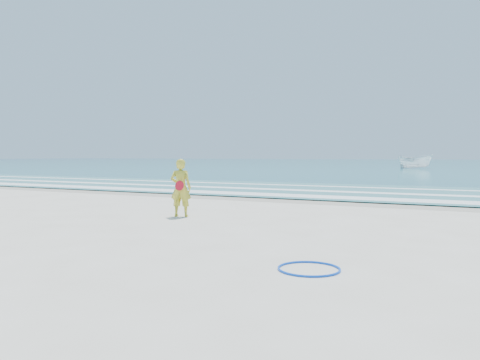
% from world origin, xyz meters
% --- Properties ---
extents(ground, '(400.00, 400.00, 0.00)m').
position_xyz_m(ground, '(0.00, 0.00, 0.00)').
color(ground, silver).
rests_on(ground, ground).
extents(wet_sand, '(400.00, 2.40, 0.00)m').
position_xyz_m(wet_sand, '(0.00, 9.00, 0.00)').
color(wet_sand, '#B2A893').
rests_on(wet_sand, ground).
extents(ocean, '(400.00, 190.00, 0.04)m').
position_xyz_m(ocean, '(0.00, 105.00, 0.02)').
color(ocean, '#19727F').
rests_on(ocean, ground).
extents(shallow, '(400.00, 10.00, 0.01)m').
position_xyz_m(shallow, '(0.00, 14.00, 0.04)').
color(shallow, '#59B7AD').
rests_on(shallow, ocean).
extents(foam_near, '(400.00, 1.40, 0.01)m').
position_xyz_m(foam_near, '(0.00, 10.30, 0.05)').
color(foam_near, white).
rests_on(foam_near, shallow).
extents(foam_mid, '(400.00, 0.90, 0.01)m').
position_xyz_m(foam_mid, '(0.00, 13.20, 0.05)').
color(foam_mid, white).
rests_on(foam_mid, shallow).
extents(foam_far, '(400.00, 0.60, 0.01)m').
position_xyz_m(foam_far, '(0.00, 16.50, 0.05)').
color(foam_far, white).
rests_on(foam_far, shallow).
extents(hoop, '(1.06, 1.06, 0.03)m').
position_xyz_m(hoop, '(3.89, -1.09, 0.02)').
color(hoop, blue).
rests_on(hoop, ground).
extents(boat, '(4.91, 3.30, 1.77)m').
position_xyz_m(boat, '(-0.85, 54.79, 0.93)').
color(boat, white).
rests_on(boat, ocean).
extents(woman, '(0.67, 0.54, 1.60)m').
position_xyz_m(woman, '(-1.20, 3.10, 0.80)').
color(woman, gold).
rests_on(woman, ground).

